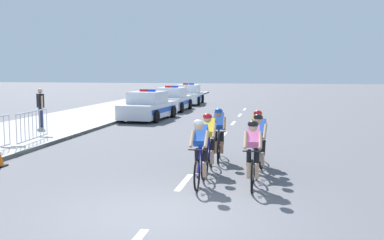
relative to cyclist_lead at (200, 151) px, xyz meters
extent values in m
plane|color=#56565B|center=(-0.42, -2.25, -0.79)|extent=(160.00, 160.00, 0.00)
cube|color=gray|center=(-8.57, 11.75, -0.73)|extent=(5.20, 60.00, 0.12)
cube|color=#9E9E99|center=(-6.05, 11.75, -0.72)|extent=(0.16, 60.00, 0.13)
cube|color=white|center=(-0.42, 0.24, -0.78)|extent=(0.14, 1.60, 0.01)
cube|color=white|center=(-0.42, 4.24, -0.78)|extent=(0.14, 1.60, 0.01)
cube|color=white|center=(-0.42, 8.24, -0.78)|extent=(0.14, 1.60, 0.01)
cube|color=white|center=(-0.42, 12.24, -0.78)|extent=(0.14, 1.60, 0.01)
cube|color=white|center=(-0.42, 16.24, -0.78)|extent=(0.14, 1.60, 0.01)
cube|color=white|center=(-0.42, 20.24, -0.78)|extent=(0.14, 1.60, 0.01)
torus|color=black|center=(0.01, -0.48, -0.42)|extent=(0.06, 0.72, 0.72)
cylinder|color=#99999E|center=(0.01, -0.48, -0.42)|extent=(0.06, 0.06, 0.06)
torus|color=black|center=(-0.01, 0.52, -0.42)|extent=(0.06, 0.72, 0.72)
cylinder|color=#99999E|center=(-0.01, 0.52, -0.42)|extent=(0.06, 0.06, 0.06)
cylinder|color=#1E1E99|center=(0.00, -0.03, 0.11)|extent=(0.04, 0.55, 0.04)
cylinder|color=#1E1E99|center=(0.00, -0.20, -0.21)|extent=(0.05, 0.48, 0.63)
cylinder|color=#1E1E99|center=(0.00, 0.17, -0.19)|extent=(0.04, 0.04, 0.65)
cylinder|color=black|center=(0.01, -0.38, 0.09)|extent=(0.42, 0.03, 0.03)
cube|color=black|center=(0.00, 0.17, 0.15)|extent=(0.10, 0.22, 0.05)
cube|color=blue|center=(0.00, 0.05, 0.35)|extent=(0.29, 0.55, 0.47)
cube|color=black|center=(0.00, 0.16, 0.19)|extent=(0.28, 0.20, 0.18)
cylinder|color=black|center=(0.09, 0.11, -0.15)|extent=(0.11, 0.22, 0.40)
cylinder|color=tan|center=(0.09, 0.03, -0.41)|extent=(0.09, 0.16, 0.36)
cylinder|color=black|center=(-0.09, 0.11, -0.15)|extent=(0.11, 0.17, 0.40)
cylinder|color=tan|center=(-0.09, 0.03, -0.41)|extent=(0.09, 0.12, 0.36)
cylinder|color=tan|center=(0.16, -0.16, 0.30)|extent=(0.08, 0.40, 0.35)
cylinder|color=tan|center=(-0.16, -0.17, 0.30)|extent=(0.08, 0.40, 0.35)
sphere|color=tan|center=(0.00, -0.25, 0.59)|extent=(0.19, 0.19, 0.19)
ellipsoid|color=white|center=(0.00, -0.26, 0.66)|extent=(0.23, 0.32, 0.24)
torus|color=black|center=(1.18, -0.43, -0.42)|extent=(0.06, 0.72, 0.72)
cylinder|color=#99999E|center=(1.18, -0.43, -0.42)|extent=(0.06, 0.06, 0.06)
torus|color=black|center=(1.15, 0.57, -0.42)|extent=(0.06, 0.72, 0.72)
cylinder|color=#99999E|center=(1.15, 0.57, -0.42)|extent=(0.06, 0.06, 0.06)
cylinder|color=silver|center=(1.17, 0.02, 0.11)|extent=(0.05, 0.55, 0.04)
cylinder|color=silver|center=(1.17, -0.15, -0.21)|extent=(0.05, 0.48, 0.63)
cylinder|color=silver|center=(1.16, 0.22, -0.19)|extent=(0.04, 0.04, 0.65)
cylinder|color=black|center=(1.17, -0.33, 0.09)|extent=(0.42, 0.04, 0.03)
cube|color=black|center=(1.16, 0.22, 0.15)|extent=(0.11, 0.22, 0.05)
cube|color=pink|center=(1.16, 0.10, 0.35)|extent=(0.29, 0.55, 0.46)
cube|color=black|center=(1.16, 0.21, 0.19)|extent=(0.29, 0.21, 0.18)
cylinder|color=black|center=(1.25, 0.16, -0.15)|extent=(0.12, 0.23, 0.40)
cylinder|color=tan|center=(1.25, 0.08, -0.41)|extent=(0.09, 0.16, 0.36)
cylinder|color=black|center=(1.07, 0.16, -0.15)|extent=(0.11, 0.17, 0.40)
cylinder|color=tan|center=(1.07, 0.08, -0.41)|extent=(0.09, 0.12, 0.36)
cylinder|color=tan|center=(1.33, -0.11, 0.30)|extent=(0.09, 0.40, 0.35)
cylinder|color=tan|center=(1.01, -0.12, 0.30)|extent=(0.09, 0.40, 0.35)
sphere|color=tan|center=(1.17, -0.20, 0.59)|extent=(0.19, 0.19, 0.19)
ellipsoid|color=black|center=(1.17, -0.21, 0.66)|extent=(0.24, 0.32, 0.24)
torus|color=black|center=(-0.02, 0.97, -0.42)|extent=(0.06, 0.72, 0.72)
cylinder|color=#99999E|center=(-0.02, 0.97, -0.42)|extent=(0.06, 0.06, 0.06)
torus|color=black|center=(-0.04, 1.97, -0.42)|extent=(0.06, 0.72, 0.72)
cylinder|color=#99999E|center=(-0.04, 1.97, -0.42)|extent=(0.06, 0.06, 0.06)
cylinder|color=#1E1E99|center=(-0.03, 1.42, 0.11)|extent=(0.05, 0.55, 0.04)
cylinder|color=#1E1E99|center=(-0.02, 1.25, -0.21)|extent=(0.05, 0.48, 0.63)
cylinder|color=#1E1E99|center=(-0.03, 1.62, -0.19)|extent=(0.04, 0.04, 0.65)
cylinder|color=black|center=(-0.02, 1.07, 0.09)|extent=(0.42, 0.04, 0.03)
cube|color=black|center=(-0.03, 1.62, 0.15)|extent=(0.11, 0.22, 0.05)
cube|color=yellow|center=(-0.03, 1.50, 0.35)|extent=(0.29, 0.56, 0.45)
cube|color=black|center=(-0.03, 1.61, 0.19)|extent=(0.28, 0.21, 0.18)
cylinder|color=black|center=(0.06, 1.56, -0.15)|extent=(0.12, 0.23, 0.40)
cylinder|color=tan|center=(0.06, 1.48, -0.41)|extent=(0.09, 0.16, 0.36)
cylinder|color=black|center=(-0.12, 1.56, -0.15)|extent=(0.11, 0.17, 0.40)
cylinder|color=tan|center=(-0.12, 1.48, -0.41)|extent=(0.09, 0.12, 0.36)
cylinder|color=tan|center=(0.14, 1.28, 0.30)|extent=(0.09, 0.40, 0.35)
cylinder|color=tan|center=(-0.18, 1.28, 0.30)|extent=(0.09, 0.40, 0.35)
sphere|color=tan|center=(-0.02, 1.20, 0.59)|extent=(0.19, 0.19, 0.19)
ellipsoid|color=red|center=(-0.02, 1.19, 0.66)|extent=(0.24, 0.32, 0.24)
torus|color=black|center=(1.20, 1.02, -0.42)|extent=(0.11, 0.73, 0.72)
cylinder|color=#99999E|center=(1.20, 1.02, -0.42)|extent=(0.06, 0.06, 0.06)
torus|color=black|center=(1.29, 2.01, -0.42)|extent=(0.11, 0.73, 0.72)
cylinder|color=#99999E|center=(1.29, 2.01, -0.42)|extent=(0.06, 0.06, 0.06)
cylinder|color=silver|center=(1.24, 1.46, 0.11)|extent=(0.08, 0.55, 0.04)
cylinder|color=silver|center=(1.23, 1.29, -0.21)|extent=(0.08, 0.48, 0.63)
cylinder|color=silver|center=(1.26, 1.66, -0.19)|extent=(0.04, 0.04, 0.65)
cylinder|color=black|center=(1.21, 1.12, 0.09)|extent=(0.42, 0.06, 0.03)
cube|color=black|center=(1.26, 1.66, 0.15)|extent=(0.12, 0.23, 0.05)
cube|color=blue|center=(1.25, 1.54, 0.35)|extent=(0.33, 0.57, 0.46)
cube|color=black|center=(1.26, 1.65, 0.19)|extent=(0.30, 0.22, 0.18)
cylinder|color=black|center=(1.34, 1.60, -0.15)|extent=(0.13, 0.23, 0.40)
cylinder|color=tan|center=(1.34, 1.52, -0.41)|extent=(0.10, 0.16, 0.36)
cylinder|color=black|center=(1.16, 1.61, -0.15)|extent=(0.12, 0.18, 0.40)
cylinder|color=tan|center=(1.16, 1.53, -0.41)|extent=(0.10, 0.13, 0.36)
cylinder|color=tan|center=(1.39, 1.31, 0.30)|extent=(0.11, 0.41, 0.35)
cylinder|color=tan|center=(1.07, 1.34, 0.30)|extent=(0.11, 0.41, 0.35)
sphere|color=tan|center=(1.22, 1.24, 0.59)|extent=(0.19, 0.19, 0.19)
ellipsoid|color=black|center=(1.22, 1.23, 0.66)|extent=(0.26, 0.33, 0.24)
torus|color=black|center=(0.09, 2.46, -0.42)|extent=(0.11, 0.73, 0.72)
cylinder|color=#99999E|center=(0.09, 2.46, -0.42)|extent=(0.07, 0.07, 0.06)
torus|color=black|center=(0.00, 3.46, -0.42)|extent=(0.11, 0.73, 0.72)
cylinder|color=#99999E|center=(0.00, 3.46, -0.42)|extent=(0.07, 0.07, 0.06)
cylinder|color=black|center=(0.05, 2.91, 0.11)|extent=(0.09, 0.55, 0.04)
cylinder|color=black|center=(0.06, 2.73, -0.21)|extent=(0.08, 0.48, 0.63)
cylinder|color=black|center=(0.03, 3.11, -0.19)|extent=(0.04, 0.04, 0.65)
cylinder|color=black|center=(0.08, 2.56, 0.09)|extent=(0.42, 0.07, 0.03)
cube|color=black|center=(0.03, 3.11, 0.15)|extent=(0.12, 0.23, 0.05)
cube|color=blue|center=(0.04, 2.98, 0.35)|extent=(0.33, 0.56, 0.47)
cube|color=black|center=(0.03, 3.10, 0.19)|extent=(0.30, 0.22, 0.18)
cylinder|color=black|center=(0.13, 3.06, -0.15)|extent=(0.13, 0.23, 0.40)
cylinder|color=#9E7051|center=(0.13, 2.98, -0.41)|extent=(0.10, 0.16, 0.36)
cylinder|color=black|center=(-0.05, 3.04, -0.15)|extent=(0.12, 0.18, 0.40)
cylinder|color=#9E7051|center=(-0.05, 2.96, -0.41)|extent=(0.10, 0.13, 0.36)
cylinder|color=#9E7051|center=(0.22, 2.78, 0.30)|extent=(0.11, 0.41, 0.35)
cylinder|color=#9E7051|center=(-0.10, 2.75, 0.30)|extent=(0.11, 0.41, 0.35)
sphere|color=#9E7051|center=(0.07, 2.68, 0.59)|extent=(0.19, 0.19, 0.19)
ellipsoid|color=blue|center=(0.07, 2.67, 0.66)|extent=(0.26, 0.33, 0.24)
torus|color=black|center=(1.18, 2.08, -0.42)|extent=(0.08, 0.73, 0.72)
cylinder|color=#99999E|center=(1.18, 2.08, -0.42)|extent=(0.06, 0.06, 0.06)
torus|color=black|center=(1.13, 3.08, -0.42)|extent=(0.08, 0.73, 0.72)
cylinder|color=#99999E|center=(1.13, 3.08, -0.42)|extent=(0.06, 0.06, 0.06)
cylinder|color=#B21919|center=(1.16, 2.53, 0.11)|extent=(0.06, 0.55, 0.04)
cylinder|color=#B21919|center=(1.17, 2.36, -0.21)|extent=(0.06, 0.48, 0.63)
cylinder|color=#B21919|center=(1.15, 2.73, -0.19)|extent=(0.04, 0.04, 0.65)
cylinder|color=black|center=(1.17, 2.18, 0.09)|extent=(0.42, 0.05, 0.03)
cube|color=black|center=(1.15, 2.73, 0.15)|extent=(0.11, 0.22, 0.05)
cube|color=yellow|center=(1.15, 2.61, 0.35)|extent=(0.30, 0.55, 0.47)
cube|color=black|center=(1.15, 2.72, 0.19)|extent=(0.29, 0.21, 0.18)
cylinder|color=black|center=(1.24, 2.68, -0.15)|extent=(0.12, 0.23, 0.40)
cylinder|color=tan|center=(1.25, 2.60, -0.41)|extent=(0.10, 0.16, 0.36)
cylinder|color=black|center=(1.06, 2.67, -0.15)|extent=(0.12, 0.17, 0.40)
cylinder|color=tan|center=(1.07, 2.59, -0.41)|extent=(0.10, 0.13, 0.36)
cylinder|color=tan|center=(1.32, 2.40, 0.30)|extent=(0.09, 0.40, 0.35)
cylinder|color=tan|center=(1.00, 2.38, 0.30)|extent=(0.09, 0.40, 0.35)
sphere|color=tan|center=(1.17, 2.31, 0.59)|extent=(0.19, 0.19, 0.19)
ellipsoid|color=red|center=(1.17, 2.30, 0.66)|extent=(0.24, 0.32, 0.24)
cube|color=silver|center=(-4.92, 13.01, -0.27)|extent=(2.13, 4.54, 0.72)
cube|color=silver|center=(-4.93, 12.91, 0.39)|extent=(1.74, 2.23, 0.60)
cube|color=#283342|center=(-4.85, 13.92, 0.37)|extent=(1.44, 0.20, 0.51)
cube|color=#1947B2|center=(-5.81, 13.09, -0.25)|extent=(0.34, 3.73, 0.24)
cube|color=#1947B2|center=(-4.04, 12.94, -0.25)|extent=(0.34, 3.73, 0.24)
cube|color=red|center=(-5.15, 12.93, 0.75)|extent=(0.41, 0.21, 0.11)
cube|color=blue|center=(-4.71, 12.90, 0.75)|extent=(0.41, 0.21, 0.11)
cylinder|color=black|center=(-5.70, 14.45, -0.47)|extent=(0.25, 0.65, 0.64)
cylinder|color=black|center=(-3.91, 14.30, -0.47)|extent=(0.25, 0.65, 0.64)
cylinder|color=black|center=(-5.94, 11.73, -0.47)|extent=(0.25, 0.65, 0.64)
cylinder|color=black|center=(-4.15, 11.58, -0.47)|extent=(0.25, 0.65, 0.64)
cube|color=silver|center=(-4.92, 18.46, -0.27)|extent=(1.78, 4.41, 0.72)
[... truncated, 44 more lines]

